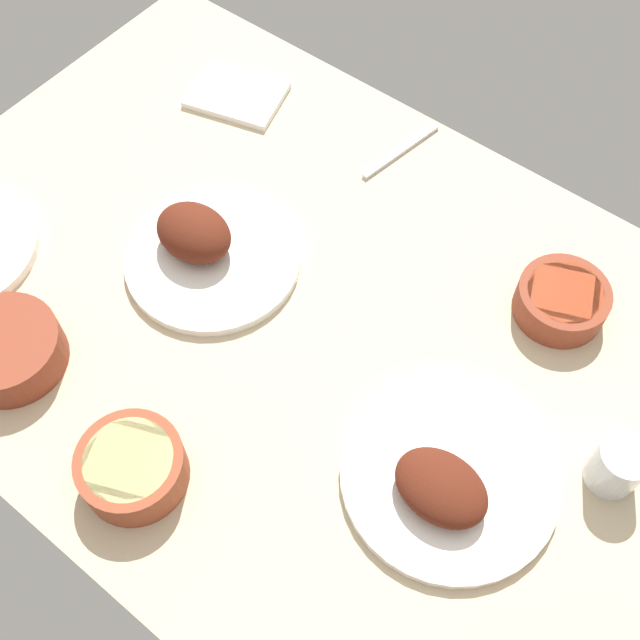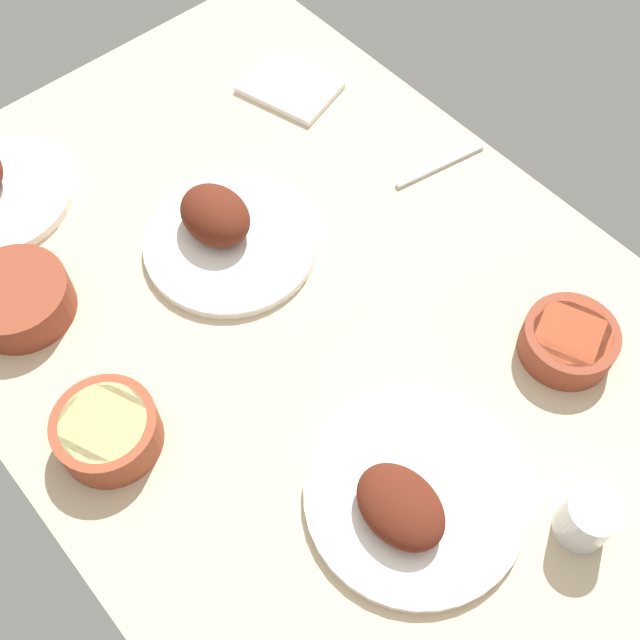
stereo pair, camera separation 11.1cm
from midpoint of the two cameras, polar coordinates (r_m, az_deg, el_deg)
name	(u,v)px [view 2 (the right image)]	position (r cm, az deg, el deg)	size (l,w,h in cm)	color
dining_table	(320,334)	(114.55, 2.77, -1.27)	(140.00, 90.00, 4.00)	#C6B28E
plate_far_side	(224,232)	(119.67, -4.38, 6.25)	(26.68, 26.68, 8.23)	white
plate_near_viewer	(411,499)	(101.68, 9.84, -13.04)	(28.49, 28.49, 6.50)	white
bowl_cream	(17,298)	(117.83, -18.79, 1.31)	(15.51, 15.51, 5.82)	brown
bowl_potatoes	(107,430)	(104.25, -12.37, -8.16)	(13.75, 13.75, 6.03)	brown
bowl_sauce	(569,341)	(115.53, 20.38, -1.65)	(13.21, 13.21, 5.18)	brown
water_tumbler	(587,519)	(104.46, 21.95, -13.60)	(6.68, 6.68, 7.74)	silver
folded_napkin	(290,87)	(143.54, 0.08, 16.52)	(15.90, 11.80, 1.20)	white
fork_loose	(440,166)	(133.13, 11.20, 10.83)	(17.13, 0.90, 0.80)	silver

